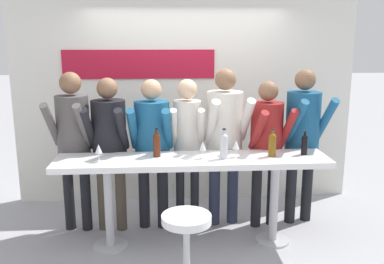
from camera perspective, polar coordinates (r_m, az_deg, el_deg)
ground_plane at (r=4.68m, az=0.07°, el=-14.67°), size 40.00×40.00×0.00m
back_wall at (r=5.58m, az=-0.99°, el=4.25°), size 4.37×0.12×2.65m
tasting_table at (r=4.37m, az=0.07°, el=-5.22°), size 2.77×0.55×0.95m
bar_stool at (r=3.82m, az=-0.73°, el=-14.01°), size 0.45×0.45×0.66m
person_far_left at (r=4.80m, az=-15.57°, el=-0.28°), size 0.48×0.59×1.78m
person_left at (r=4.73m, az=-10.99°, el=-0.82°), size 0.48×0.58×1.72m
person_center_left at (r=4.72m, az=-5.34°, el=-0.87°), size 0.49×0.58×1.70m
person_center at (r=4.77m, az=-0.63°, el=-0.44°), size 0.38×0.51×1.69m
person_center_right at (r=4.80m, az=4.40°, el=0.18°), size 0.53×0.63×1.80m
person_right at (r=4.82m, az=9.95°, el=-0.85°), size 0.49×0.59×1.68m
person_far_right at (r=5.00m, az=14.57°, el=0.30°), size 0.53×0.64×1.80m
wine_bottle_0 at (r=4.57m, az=14.77°, el=-1.51°), size 0.07×0.07×0.25m
wine_bottle_1 at (r=4.27m, az=4.27°, el=-1.71°), size 0.08×0.08×0.31m
wine_bottle_2 at (r=4.42m, az=10.66°, el=-1.52°), size 0.08×0.08×0.29m
wine_bottle_3 at (r=4.35m, az=-4.73°, el=-1.55°), size 0.08×0.08×0.30m
wine_glass_0 at (r=4.26m, az=-12.35°, el=-2.28°), size 0.07×0.07×0.18m
wine_glass_1 at (r=4.28m, az=1.45°, el=-1.94°), size 0.07×0.07×0.18m
wine_glass_2 at (r=4.34m, az=5.91°, el=-1.77°), size 0.07×0.07×0.18m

